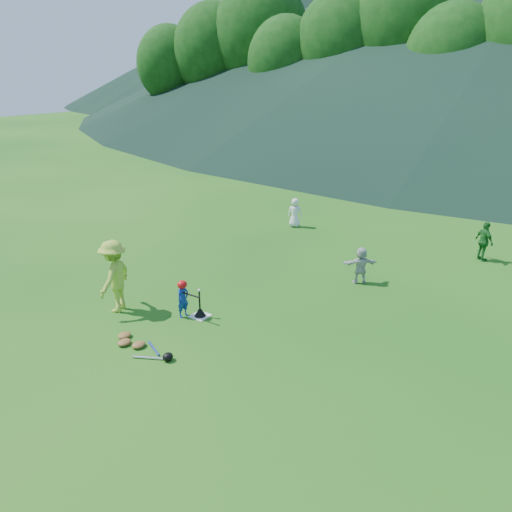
% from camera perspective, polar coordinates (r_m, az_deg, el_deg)
% --- Properties ---
extents(ground, '(120.00, 120.00, 0.00)m').
position_cam_1_polar(ground, '(13.06, -6.39, -6.86)').
color(ground, '#155413').
rests_on(ground, ground).
extents(home_plate, '(0.45, 0.45, 0.02)m').
position_cam_1_polar(home_plate, '(13.06, -6.39, -6.82)').
color(home_plate, silver).
rests_on(home_plate, ground).
extents(baseball, '(0.08, 0.08, 0.08)m').
position_cam_1_polar(baseball, '(12.74, -6.52, -3.91)').
color(baseball, white).
rests_on(baseball, batting_tee).
extents(batter_child, '(0.26, 0.37, 0.97)m').
position_cam_1_polar(batter_child, '(12.91, -8.35, -4.90)').
color(batter_child, navy).
rests_on(batter_child, ground).
extents(adult_coach, '(1.12, 1.43, 1.94)m').
position_cam_1_polar(adult_coach, '(13.41, -15.88, -2.25)').
color(adult_coach, '#A5C339').
rests_on(adult_coach, ground).
extents(fielder_a, '(0.67, 0.57, 1.17)m').
position_cam_1_polar(fielder_a, '(20.15, 4.46, 4.96)').
color(fielder_a, white).
rests_on(fielder_a, ground).
extents(fielder_c, '(0.81, 0.75, 1.34)m').
position_cam_1_polar(fielder_c, '(18.09, 24.63, 1.54)').
color(fielder_c, '#206C26').
rests_on(fielder_c, ground).
extents(fielder_d, '(0.99, 0.93, 1.12)m').
position_cam_1_polar(fielder_d, '(15.06, 11.87, -1.03)').
color(fielder_d, '#B9B9B9').
rests_on(fielder_d, ground).
extents(batting_tee, '(0.30, 0.30, 0.68)m').
position_cam_1_polar(batting_tee, '(13.00, -6.41, -6.35)').
color(batting_tee, black).
rests_on(batting_tee, home_plate).
extents(batter_gear, '(0.73, 0.26, 0.33)m').
position_cam_1_polar(batter_gear, '(12.73, -8.37, -3.34)').
color(batter_gear, red).
rests_on(batter_gear, ground).
extents(equipment_pile, '(1.80, 0.71, 0.19)m').
position_cam_1_polar(equipment_pile, '(11.92, -13.31, -9.85)').
color(equipment_pile, olive).
rests_on(equipment_pile, ground).
extents(outfield_fence, '(70.07, 0.08, 1.33)m').
position_cam_1_polar(outfield_fence, '(37.77, 23.38, 10.88)').
color(outfield_fence, gray).
rests_on(outfield_fence, ground).
extents(tree_line, '(70.04, 11.40, 14.82)m').
position_cam_1_polar(tree_line, '(43.14, 27.05, 21.48)').
color(tree_line, '#382314').
rests_on(tree_line, ground).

